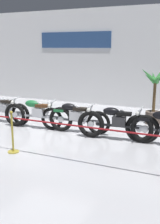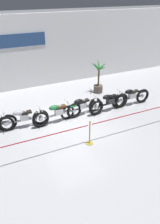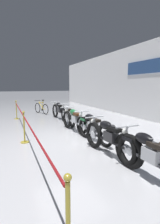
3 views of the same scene
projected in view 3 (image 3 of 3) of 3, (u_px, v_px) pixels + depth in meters
name	position (u px, v px, depth m)	size (l,w,h in m)	color
ground_plane	(68.00, 137.00, 6.36)	(120.00, 120.00, 0.00)	silver
motorcycle_black_0	(60.00, 111.00, 9.72)	(2.25, 0.62, 0.97)	black
motorcycle_silver_1	(68.00, 115.00, 8.48)	(2.23, 0.62, 0.94)	black
motorcycle_green_2	(75.00, 120.00, 7.02)	(2.41, 0.62, 0.96)	black
motorcycle_black_3	(92.00, 127.00, 5.94)	(2.23, 0.62, 0.94)	black
motorcycle_black_4	(109.00, 139.00, 4.58)	(2.32, 0.62, 0.97)	black
motorcycle_black_5	(150.00, 158.00, 3.38)	(2.26, 0.62, 0.97)	black
bicycle	(41.00, 108.00, 11.79)	(1.62, 0.70, 0.95)	black
stanchion_far_left	(20.00, 115.00, 6.96)	(9.00, 0.28, 1.05)	gold
stanchion_mid_left	(24.00, 132.00, 5.72)	(0.28, 0.28, 1.05)	gold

